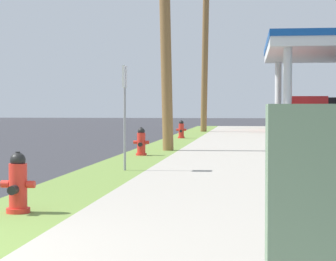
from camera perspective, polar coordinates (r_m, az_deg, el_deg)
The scene contains 9 objects.
fire_hydrant_nearest at distance 8.27m, azimuth -12.76°, elevation -4.68°, with size 0.42×0.38×0.74m.
fire_hydrant_second at distance 17.66m, azimuth -2.31°, elevation -1.09°, with size 0.42×0.38×0.74m.
fire_hydrant_third at distance 27.43m, azimuth 1.15°, elevation 0.02°, with size 0.42×0.37×0.74m.
utility_pole_background at distance 34.48m, azimuth 3.21°, elevation 7.41°, with size 0.61×2.02×8.88m.
utility_cabinet at distance 3.90m, azimuth 11.67°, elevation -8.00°, with size 0.50×0.65×1.30m.
street_sign_post at distance 13.46m, azimuth -3.74°, elevation 3.00°, with size 0.05×0.36×2.12m.
car_silver_by_near_pump at distance 46.94m, azimuth 12.57°, elevation 1.14°, with size 1.96×4.51×1.57m.
truck_black_at_forecourt at distance 39.79m, azimuth 13.71°, elevation 1.26°, with size 2.50×5.54×1.97m.
truck_red_on_apron at distance 36.64m, azimuth 11.85°, elevation 1.21°, with size 2.19×5.43×1.97m.
Camera 1 is at (3.48, -5.11, 1.40)m, focal length 71.04 mm.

